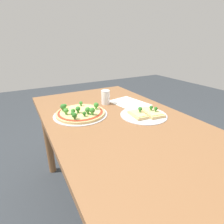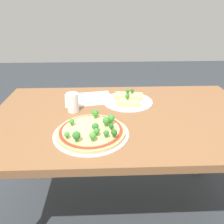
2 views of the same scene
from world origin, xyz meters
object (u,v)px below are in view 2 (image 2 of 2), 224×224
object	(u,v)px
pizza_tray_whole	(92,131)
pizza_tray_slice	(128,99)
dining_table	(124,129)
drinking_cup	(73,102)

from	to	relation	value
pizza_tray_whole	pizza_tray_slice	xyz separation A→B (m)	(-0.20, -0.35, -0.01)
dining_table	pizza_tray_whole	bearing A→B (deg)	48.62
pizza_tray_slice	drinking_cup	bearing A→B (deg)	21.75
pizza_tray_slice	drinking_cup	xyz separation A→B (m)	(0.31, 0.12, 0.04)
dining_table	drinking_cup	distance (m)	0.31
dining_table	pizza_tray_whole	world-z (taller)	pizza_tray_whole
pizza_tray_slice	pizza_tray_whole	bearing A→B (deg)	60.72
dining_table	pizza_tray_slice	size ratio (longest dim) A/B	4.78
dining_table	drinking_cup	size ratio (longest dim) A/B	13.59
pizza_tray_whole	pizza_tray_slice	bearing A→B (deg)	-119.28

